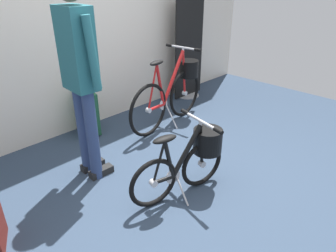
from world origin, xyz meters
name	(u,v)px	position (x,y,z in m)	size (l,w,h in m)	color
ground_plane	(199,186)	(0.00, 0.00, 0.00)	(6.40, 6.40, 0.00)	#2D3D51
back_wall	(71,9)	(0.00, 1.92, 1.42)	(6.40, 0.10, 2.85)	silver
floor_banner_stand	(189,55)	(1.73, 1.64, 0.66)	(0.60, 0.36, 1.50)	#B7B7BC
folding_bike_foreground	(191,157)	(-0.09, 0.04, 0.35)	(0.96, 0.53, 0.70)	black
display_bike_left	(174,90)	(0.87, 1.15, 0.44)	(1.39, 0.53, 0.97)	black
visitor_near_wall	(80,68)	(-0.57, 0.89, 1.07)	(0.29, 0.54, 1.83)	navy
rolling_suitcase	(87,112)	(-0.10, 1.67, 0.28)	(0.26, 0.39, 0.83)	#19472D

